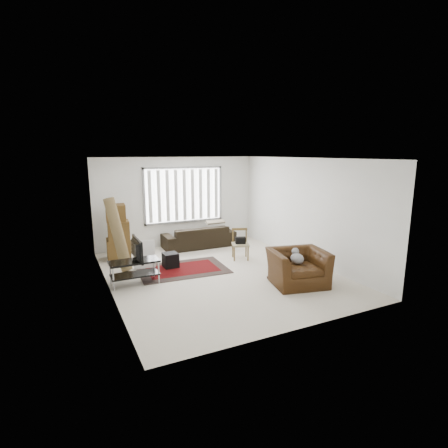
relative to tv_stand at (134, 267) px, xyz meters
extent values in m
plane|color=beige|center=(1.95, -0.19, -0.39)|extent=(6.00, 6.00, 0.00)
cube|color=white|center=(1.95, -0.19, 2.31)|extent=(5.00, 6.00, 0.02)
cube|color=white|center=(1.95, 2.81, 0.96)|extent=(5.00, 0.02, 2.70)
cube|color=white|center=(1.95, -3.19, 0.96)|extent=(5.00, 0.02, 2.70)
cube|color=white|center=(-0.55, -0.19, 0.96)|extent=(0.02, 6.00, 2.70)
cube|color=white|center=(4.45, -0.19, 0.96)|extent=(0.02, 6.00, 2.70)
cube|color=white|center=(2.15, 2.79, 1.16)|extent=(2.40, 0.01, 1.60)
cube|color=gray|center=(2.15, 2.77, 1.16)|extent=(2.52, 0.06, 1.72)
cube|color=white|center=(2.15, 2.73, 1.16)|extent=(2.40, 0.02, 1.55)
cube|color=black|center=(1.25, 0.44, -0.38)|extent=(2.21, 1.54, 0.02)
cube|color=#4F0708|center=(1.25, 0.44, -0.37)|extent=(1.74, 1.08, 0.00)
cube|color=black|center=(0.00, 0.00, 0.13)|extent=(1.07, 0.48, 0.04)
cube|color=black|center=(0.00, 0.00, -0.17)|extent=(1.02, 0.45, 0.03)
cylinder|color=#B2B2B7|center=(-0.48, -0.20, -0.12)|extent=(0.03, 0.03, 0.53)
cylinder|color=#B2B2B7|center=(0.48, -0.20, -0.12)|extent=(0.03, 0.03, 0.53)
cylinder|color=#B2B2B7|center=(-0.48, 0.20, -0.12)|extent=(0.03, 0.03, 0.53)
cylinder|color=#B2B2B7|center=(0.48, 0.20, -0.12)|extent=(0.03, 0.03, 0.53)
imported|color=black|center=(0.00, 0.00, 0.40)|extent=(0.11, 0.86, 0.50)
cube|color=black|center=(1.04, 0.73, -0.19)|extent=(0.36, 0.36, 0.36)
cube|color=brown|center=(0.01, 2.07, -0.11)|extent=(0.66, 0.61, 0.55)
cube|color=brown|center=(0.03, 2.04, 0.41)|extent=(0.60, 0.55, 0.49)
cube|color=brown|center=(-0.01, 2.09, 0.88)|extent=(0.54, 0.54, 0.44)
cube|color=silver|center=(0.45, 1.00, -0.04)|extent=(0.56, 0.28, 0.68)
cylinder|color=brown|center=(-0.13, 1.12, 0.51)|extent=(0.61, 0.85, 1.78)
imported|color=black|center=(2.42, 2.26, 0.03)|extent=(2.18, 0.96, 0.84)
cube|color=#857957|center=(2.95, 0.60, 0.02)|extent=(0.56, 0.56, 0.05)
cylinder|color=brown|center=(2.71, 0.49, -0.18)|extent=(0.04, 0.04, 0.41)
cylinder|color=brown|center=(3.06, 0.36, -0.18)|extent=(0.04, 0.04, 0.41)
cylinder|color=brown|center=(2.85, 0.84, -0.18)|extent=(0.04, 0.04, 0.41)
cylinder|color=brown|center=(3.19, 0.70, -0.18)|extent=(0.04, 0.04, 0.41)
cube|color=brown|center=(3.02, 0.78, 0.40)|extent=(0.40, 0.19, 0.06)
cube|color=brown|center=(2.85, 0.85, 0.22)|extent=(0.05, 0.05, 0.41)
cube|color=brown|center=(3.19, 0.71, 0.22)|extent=(0.05, 0.05, 0.41)
cube|color=black|center=(2.95, 0.60, 0.13)|extent=(0.31, 0.24, 0.17)
imported|color=#381F0B|center=(3.20, -1.57, 0.05)|extent=(1.37, 1.26, 0.87)
ellipsoid|color=#59595B|center=(3.20, -1.57, 0.18)|extent=(0.30, 0.36, 0.22)
sphere|color=#59595B|center=(3.23, -1.41, 0.31)|extent=(0.16, 0.16, 0.16)
camera|label=1|loc=(-1.41, -7.37, 2.45)|focal=28.00mm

